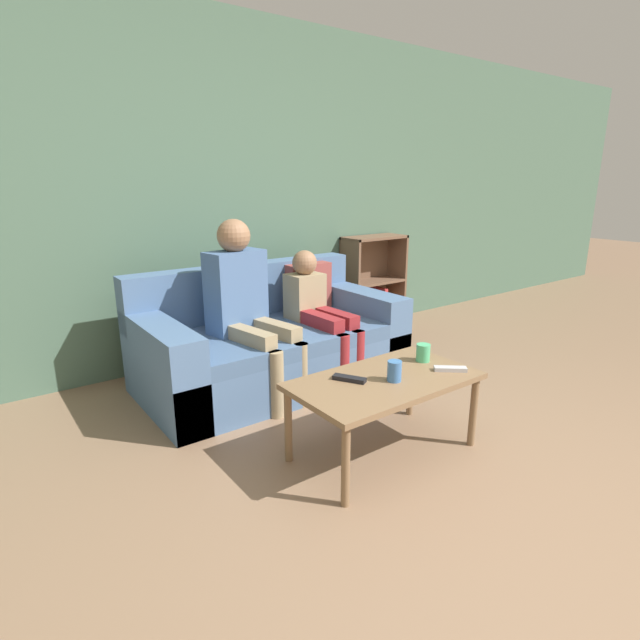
% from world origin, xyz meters
% --- Properties ---
extents(ground_plane, '(22.00, 22.00, 0.00)m').
position_xyz_m(ground_plane, '(0.00, 0.00, 0.00)').
color(ground_plane, '#84664C').
extents(wall_back, '(12.00, 0.06, 2.60)m').
position_xyz_m(wall_back, '(0.00, 2.87, 1.30)').
color(wall_back, '#4C6B56').
rests_on(wall_back, ground_plane).
extents(couch, '(1.80, 0.95, 0.80)m').
position_xyz_m(couch, '(0.05, 2.14, 0.27)').
color(couch, '#4C6B93').
rests_on(couch, ground_plane).
extents(bookshelf, '(0.62, 0.28, 0.89)m').
position_xyz_m(bookshelf, '(1.50, 2.71, 0.34)').
color(bookshelf, brown).
rests_on(bookshelf, ground_plane).
extents(coffee_table, '(0.97, 0.54, 0.43)m').
position_xyz_m(coffee_table, '(0.01, 0.94, 0.38)').
color(coffee_table, brown).
rests_on(coffee_table, ground_plane).
extents(person_adult, '(0.45, 0.69, 1.16)m').
position_xyz_m(person_adult, '(-0.19, 2.06, 0.67)').
color(person_adult, '#9E8966').
rests_on(person_adult, ground_plane).
extents(person_child, '(0.27, 0.66, 0.92)m').
position_xyz_m(person_child, '(0.36, 2.01, 0.53)').
color(person_child, maroon).
rests_on(person_child, ground_plane).
extents(cup_near, '(0.07, 0.07, 0.11)m').
position_xyz_m(cup_near, '(0.02, 0.89, 0.48)').
color(cup_near, '#3D70B2').
rests_on(cup_near, coffee_table).
extents(cup_far, '(0.08, 0.08, 0.10)m').
position_xyz_m(cup_far, '(0.36, 1.00, 0.47)').
color(cup_far, '#4CB77A').
rests_on(cup_far, coffee_table).
extents(tv_remote_0, '(0.13, 0.17, 0.02)m').
position_xyz_m(tv_remote_0, '(-0.16, 1.02, 0.44)').
color(tv_remote_0, black).
rests_on(tv_remote_0, coffee_table).
extents(tv_remote_1, '(0.16, 0.15, 0.02)m').
position_xyz_m(tv_remote_1, '(0.36, 0.81, 0.44)').
color(tv_remote_1, '#B7B7BC').
rests_on(tv_remote_1, coffee_table).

